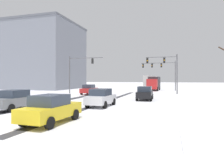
# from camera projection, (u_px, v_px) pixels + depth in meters

# --- Properties ---
(ground_plane) EXTENTS (300.00, 300.00, 0.00)m
(ground_plane) POSITION_uv_depth(u_px,v_px,m) (3.00, 130.00, 9.96)
(ground_plane) COLOR white
(wheel_track_left_lane) EXTENTS (0.70, 30.45, 0.01)m
(wheel_track_left_lane) POSITION_uv_depth(u_px,v_px,m) (107.00, 101.00, 22.96)
(wheel_track_left_lane) COLOR #38383D
(wheel_track_left_lane) RESTS_ON ground
(wheel_track_right_lane) EXTENTS (1.13, 30.45, 0.01)m
(wheel_track_right_lane) POSITION_uv_depth(u_px,v_px,m) (67.00, 100.00, 24.37)
(wheel_track_right_lane) COLOR #38383D
(wheel_track_right_lane) RESTS_ON ground
(sidewalk_kerb_right) EXTENTS (4.00, 30.45, 0.12)m
(sidewalk_kerb_right) POSITION_uv_depth(u_px,v_px,m) (197.00, 105.00, 19.01)
(sidewalk_kerb_right) COLOR white
(sidewalk_kerb_right) RESTS_ON ground
(traffic_signal_far_right) EXTENTS (7.49, 0.57, 6.50)m
(traffic_signal_far_right) POSITION_uv_depth(u_px,v_px,m) (161.00, 69.00, 44.62)
(traffic_signal_far_right) COLOR #56565B
(traffic_signal_far_right) RESTS_ON ground
(traffic_signal_near_left) EXTENTS (6.28, 0.38, 6.50)m
(traffic_signal_near_left) POSITION_uv_depth(u_px,v_px,m) (79.00, 68.00, 34.75)
(traffic_signal_near_left) COLOR #56565B
(traffic_signal_near_left) RESTS_ON ground
(traffic_signal_near_right) EXTENTS (5.03, 0.49, 6.50)m
(traffic_signal_near_right) POSITION_uv_depth(u_px,v_px,m) (166.00, 66.00, 32.55)
(traffic_signal_near_right) COLOR #56565B
(traffic_signal_near_right) RESTS_ON ground
(car_red_lead) EXTENTS (1.96, 4.17, 1.62)m
(car_red_lead) POSITION_uv_depth(u_px,v_px,m) (89.00, 89.00, 32.85)
(car_red_lead) COLOR red
(car_red_lead) RESTS_ON ground
(car_black_second) EXTENTS (1.93, 4.15, 1.62)m
(car_black_second) POSITION_uv_depth(u_px,v_px,m) (145.00, 93.00, 24.21)
(car_black_second) COLOR black
(car_black_second) RESTS_ON ground
(car_white_third) EXTENTS (1.90, 4.13, 1.62)m
(car_white_third) POSITION_uv_depth(u_px,v_px,m) (101.00, 97.00, 18.47)
(car_white_third) COLOR silver
(car_white_third) RESTS_ON ground
(car_grey_fourth) EXTENTS (1.98, 4.17, 1.62)m
(car_grey_fourth) POSITION_uv_depth(u_px,v_px,m) (15.00, 100.00, 16.52)
(car_grey_fourth) COLOR slate
(car_grey_fourth) RESTS_ON ground
(car_yellow_cab_fifth) EXTENTS (1.98, 4.17, 1.62)m
(car_yellow_cab_fifth) POSITION_uv_depth(u_px,v_px,m) (51.00, 109.00, 11.44)
(car_yellow_cab_fifth) COLOR yellow
(car_yellow_cab_fifth) RESTS_ON ground
(bus_oncoming) EXTENTS (2.73, 11.02, 3.38)m
(bus_oncoming) POSITION_uv_depth(u_px,v_px,m) (151.00, 81.00, 52.82)
(bus_oncoming) COLOR silver
(bus_oncoming) RESTS_ON ground
(box_truck_delivery) EXTENTS (2.53, 7.48, 3.02)m
(box_truck_delivery) POSITION_uv_depth(u_px,v_px,m) (154.00, 83.00, 44.52)
(box_truck_delivery) COLOR red
(box_truck_delivery) RESTS_ON ground
(office_building_far_left_block) EXTENTS (29.39, 16.70, 16.99)m
(office_building_far_left_block) POSITION_uv_depth(u_px,v_px,m) (25.00, 57.00, 55.01)
(office_building_far_left_block) COLOR gray
(office_building_far_left_block) RESTS_ON ground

